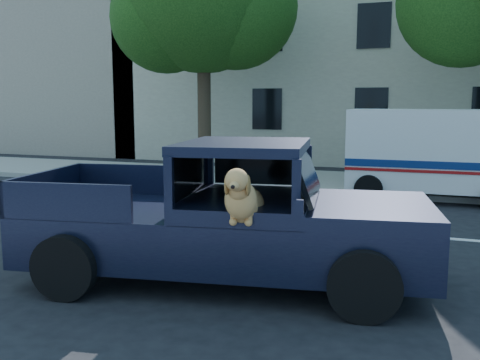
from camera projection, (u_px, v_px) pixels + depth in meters
The scene contains 8 objects.
ground at pixel (195, 274), 7.75m from camera, with size 120.00×120.00×0.00m, color black.
far_sidewalk at pixel (320, 181), 16.31m from camera, with size 60.00×4.00×0.15m, color gray.
lane_stripes at pixel (364, 232), 10.25m from camera, with size 21.60×0.14×0.01m, color silver, non-canonical shape.
street_tree_left at pixel (204, 1), 17.21m from camera, with size 6.00×5.20×8.60m.
building_main at pixel (432, 51), 21.47m from camera, with size 26.00×6.00×9.00m, color beige.
building_left at pixel (61, 72), 27.54m from camera, with size 12.00×6.00×8.00m, color tan.
pickup_truck at pixel (219, 235), 7.37m from camera, with size 5.71×3.07×1.95m.
mail_truck at pixel (429, 161), 13.54m from camera, with size 4.20×2.17×2.29m.
Camera 1 is at (3.13, -6.81, 2.47)m, focal length 40.00 mm.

